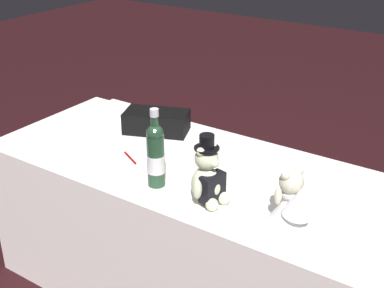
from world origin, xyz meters
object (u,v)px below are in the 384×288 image
(champagne_bottle, at_px, (156,154))
(guestbook, at_px, (108,112))
(teddy_bear_bride, at_px, (292,200))
(gift_case_black, at_px, (156,122))
(signing_pen, at_px, (130,157))
(teddy_bear_groom, at_px, (208,178))

(champagne_bottle, xyz_separation_m, guestbook, (-0.69, 0.47, -0.13))
(teddy_bear_bride, distance_m, guestbook, 1.34)
(gift_case_black, bearing_deg, teddy_bear_bride, -22.78)
(teddy_bear_bride, distance_m, gift_case_black, 0.98)
(teddy_bear_bride, relative_size, signing_pen, 1.77)
(teddy_bear_bride, xyz_separation_m, signing_pen, (-0.82, 0.07, -0.09))
(teddy_bear_groom, bearing_deg, teddy_bear_bride, 7.97)
(teddy_bear_bride, height_order, champagne_bottle, champagne_bottle)
(teddy_bear_groom, height_order, teddy_bear_bride, teddy_bear_groom)
(teddy_bear_groom, height_order, champagne_bottle, champagne_bottle)
(teddy_bear_bride, bearing_deg, guestbook, 161.65)
(teddy_bear_bride, bearing_deg, signing_pen, 175.00)
(guestbook, bearing_deg, gift_case_black, -5.81)
(signing_pen, bearing_deg, gift_case_black, 104.51)
(champagne_bottle, xyz_separation_m, gift_case_black, (-0.33, 0.43, -0.09))
(teddy_bear_groom, height_order, signing_pen, teddy_bear_groom)
(signing_pen, height_order, guestbook, guestbook)
(signing_pen, distance_m, guestbook, 0.57)
(teddy_bear_groom, relative_size, guestbook, 0.96)
(teddy_bear_groom, distance_m, signing_pen, 0.52)
(teddy_bear_groom, distance_m, guestbook, 1.05)
(teddy_bear_bride, distance_m, signing_pen, 0.83)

